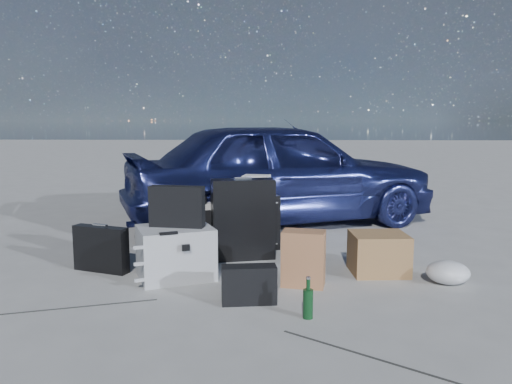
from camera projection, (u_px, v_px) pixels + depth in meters
ground at (250, 290)px, 3.78m from camera, size 60.00×60.00×0.00m
car at (281, 172)px, 6.13m from camera, size 4.10×2.85×1.30m
pelican_case at (176, 252)px, 4.06m from camera, size 0.72×0.66×0.42m
laptop_bag at (177, 207)px, 4.03m from camera, size 0.46×0.17×0.33m
briefcase at (101, 249)px, 4.24m from camera, size 0.51×0.27×0.39m
suitcase_left at (243, 219)px, 4.60m from camera, size 0.61×0.33×0.75m
suitcase_right at (256, 223)px, 4.93m from camera, size 0.48×0.32×0.54m
white_carton at (256, 186)px, 4.88m from camera, size 0.28×0.24×0.20m
duffel_bag at (193, 227)px, 5.11m from camera, size 0.85×0.62×0.39m
flat_box_white at (193, 205)px, 5.07m from camera, size 0.43×0.37×0.06m
flat_box_black at (192, 199)px, 5.06m from camera, size 0.32×0.24×0.06m
kraft_bag at (303, 258)px, 3.86m from camera, size 0.36×0.25×0.44m
cardboard_box at (379, 253)px, 4.19m from camera, size 0.48×0.43×0.34m
plastic_bag at (448, 272)px, 3.92m from camera, size 0.39×0.35×0.18m
messenger_bag at (249, 285)px, 3.50m from camera, size 0.40×0.19×0.27m
green_bottle at (308, 299)px, 3.23m from camera, size 0.07×0.07×0.26m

